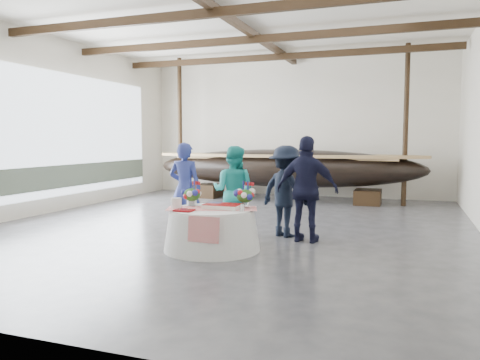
% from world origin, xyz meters
% --- Properties ---
extents(floor, '(10.00, 12.00, 0.01)m').
position_xyz_m(floor, '(0.00, 0.00, 0.00)').
color(floor, '#3D3D42').
rests_on(floor, ground).
extents(wall_back, '(10.00, 0.02, 4.50)m').
position_xyz_m(wall_back, '(0.00, 6.00, 2.25)').
color(wall_back, silver).
rests_on(wall_back, ground).
extents(wall_left, '(0.02, 12.00, 4.50)m').
position_xyz_m(wall_left, '(-5.00, 0.00, 2.25)').
color(wall_left, silver).
rests_on(wall_left, ground).
extents(ceiling, '(10.00, 12.00, 0.01)m').
position_xyz_m(ceiling, '(0.00, 0.00, 4.50)').
color(ceiling, white).
rests_on(ceiling, wall_back).
extents(pavilion_structure, '(9.80, 11.76, 4.50)m').
position_xyz_m(pavilion_structure, '(0.00, 0.78, 4.00)').
color(pavilion_structure, black).
rests_on(pavilion_structure, ground).
extents(open_bay, '(0.03, 7.00, 3.20)m').
position_xyz_m(open_bay, '(-4.95, 1.00, 1.83)').
color(open_bay, silver).
rests_on(open_bay, ground).
extents(longboat_display, '(8.36, 1.67, 1.57)m').
position_xyz_m(longboat_display, '(0.01, 4.52, 1.00)').
color(longboat_display, black).
rests_on(longboat_display, ground).
extents(banquet_table, '(1.64, 1.64, 0.71)m').
position_xyz_m(banquet_table, '(0.49, -2.15, 0.35)').
color(banquet_table, white).
rests_on(banquet_table, ground).
extents(tabletop_items, '(1.61, 1.05, 0.40)m').
position_xyz_m(tabletop_items, '(0.47, -1.99, 0.85)').
color(tabletop_items, red).
rests_on(tabletop_items, banquet_table).
extents(guest_woman_blue, '(0.68, 0.47, 1.81)m').
position_xyz_m(guest_woman_blue, '(-0.57, -1.03, 0.91)').
color(guest_woman_blue, navy).
rests_on(guest_woman_blue, ground).
extents(guest_woman_teal, '(0.86, 0.67, 1.74)m').
position_xyz_m(guest_woman_teal, '(0.41, -0.91, 0.87)').
color(guest_woman_teal, teal).
rests_on(guest_woman_teal, ground).
extents(guest_man_left, '(1.30, 1.08, 1.76)m').
position_xyz_m(guest_man_left, '(1.39, -0.65, 0.88)').
color(guest_man_left, black).
rests_on(guest_man_left, ground).
extents(guest_man_right, '(1.17, 0.55, 1.93)m').
position_xyz_m(guest_man_right, '(1.87, -1.00, 0.97)').
color(guest_man_right, black).
rests_on(guest_man_right, ground).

